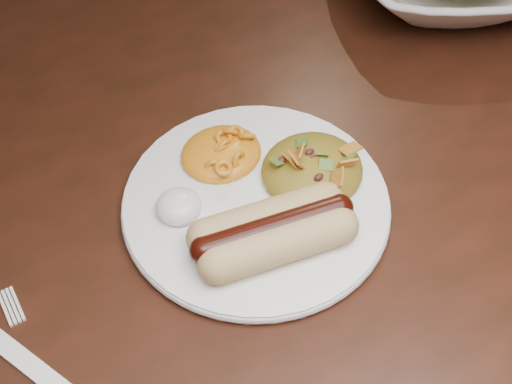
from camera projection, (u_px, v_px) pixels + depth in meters
table at (198, 209)px, 0.76m from camera, size 1.60×0.90×0.75m
plate at (256, 203)px, 0.64m from camera, size 0.30×0.30×0.01m
hotdog at (273, 231)px, 0.59m from camera, size 0.12×0.08×0.03m
mac_and_cheese at (221, 146)px, 0.65m from camera, size 0.10×0.09×0.03m
sour_cream at (178, 203)px, 0.61m from camera, size 0.05×0.05×0.02m
taco_salad at (313, 163)px, 0.64m from camera, size 0.09×0.09×0.04m
fork at (38, 371)px, 0.54m from camera, size 0.08×0.14×0.00m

